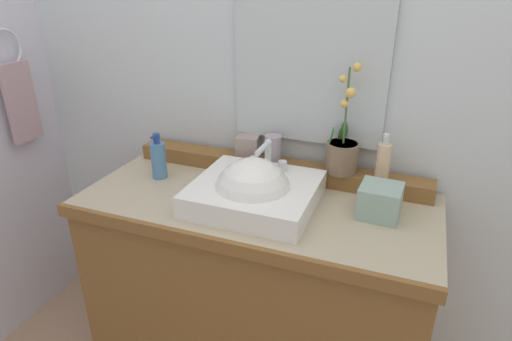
{
  "coord_description": "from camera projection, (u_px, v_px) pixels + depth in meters",
  "views": [
    {
      "loc": [
        0.48,
        -1.26,
        1.55
      ],
      "look_at": [
        0.0,
        -0.01,
        0.94
      ],
      "focal_mm": 30.41,
      "sensor_mm": 36.0,
      "label": 1
    }
  ],
  "objects": [
    {
      "name": "soap_dispenser",
      "position": [
        383.0,
        160.0,
        1.52
      ],
      "size": [
        0.05,
        0.05,
        0.17
      ],
      "color": "beige",
      "rests_on": "back_ledge"
    },
    {
      "name": "sink_basin",
      "position": [
        254.0,
        195.0,
        1.47
      ],
      "size": [
        0.41,
        0.38,
        0.29
      ],
      "color": "white",
      "rests_on": "vanity_cabinet"
    },
    {
      "name": "potted_plant",
      "position": [
        342.0,
        151.0,
        1.57
      ],
      "size": [
        0.12,
        0.13,
        0.4
      ],
      "color": "#785F49",
      "rests_on": "back_ledge"
    },
    {
      "name": "hand_towel",
      "position": [
        21.0,
        103.0,
        1.85
      ],
      "size": [
        0.02,
        0.15,
        0.34
      ],
      "primitive_type": "cube",
      "color": "#AE8D96"
    },
    {
      "name": "vanity_cabinet",
      "position": [
        256.0,
        292.0,
        1.7
      ],
      "size": [
        1.24,
        0.57,
        0.82
      ],
      "color": "brown",
      "rests_on": "ground"
    },
    {
      "name": "mirror",
      "position": [
        309.0,
        71.0,
        1.56
      ],
      "size": [
        0.57,
        0.02,
        0.53
      ],
      "primitive_type": "cube",
      "color": "silver"
    },
    {
      "name": "lotion_bottle",
      "position": [
        158.0,
        159.0,
        1.67
      ],
      "size": [
        0.06,
        0.06,
        0.18
      ],
      "color": "teal",
      "rests_on": "vanity_cabinet"
    },
    {
      "name": "wall_back",
      "position": [
        292.0,
        61.0,
        1.68
      ],
      "size": [
        3.1,
        0.2,
        2.48
      ],
      "primitive_type": "cube",
      "color": "silver",
      "rests_on": "ground"
    },
    {
      "name": "towel_ring",
      "position": [
        5.0,
        49.0,
        1.77
      ],
      "size": [
        0.01,
        0.16,
        0.16
      ],
      "primitive_type": "torus",
      "rotation": [
        0.0,
        1.57,
        0.0
      ],
      "color": "silver"
    },
    {
      "name": "trinket_box",
      "position": [
        248.0,
        146.0,
        1.72
      ],
      "size": [
        0.1,
        0.08,
        0.08
      ],
      "primitive_type": "cube",
      "rotation": [
        0.0,
        0.0,
        0.18
      ],
      "color": "gray",
      "rests_on": "back_ledge"
    },
    {
      "name": "tissue_box",
      "position": [
        380.0,
        201.0,
        1.41
      ],
      "size": [
        0.14,
        0.14,
        0.11
      ],
      "primitive_type": "cube",
      "rotation": [
        0.0,
        0.0,
        -0.06
      ],
      "color": "#8DA99C",
      "rests_on": "vanity_cabinet"
    },
    {
      "name": "back_ledge",
      "position": [
        276.0,
        168.0,
        1.7
      ],
      "size": [
        1.17,
        0.1,
        0.06
      ],
      "primitive_type": "cube",
      "color": "brown",
      "rests_on": "vanity_cabinet"
    },
    {
      "name": "tumbler_cup",
      "position": [
        273.0,
        149.0,
        1.66
      ],
      "size": [
        0.06,
        0.06,
        0.11
      ],
      "primitive_type": "cylinder",
      "color": "#9F909C",
      "rests_on": "back_ledge"
    }
  ]
}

